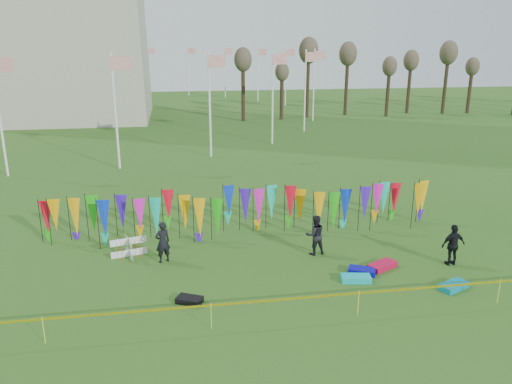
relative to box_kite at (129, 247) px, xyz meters
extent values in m
plane|color=#285818|center=(4.89, -5.08, -0.43)|extent=(160.00, 160.00, 0.00)
cylinder|color=white|center=(18.89, 42.92, 3.57)|extent=(0.16, 0.16, 8.00)
plane|color=red|center=(19.49, 42.92, 6.87)|extent=(1.40, 0.00, 1.40)
cylinder|color=white|center=(17.94, 50.16, 3.57)|extent=(0.16, 0.16, 8.00)
plane|color=red|center=(18.54, 50.16, 6.87)|extent=(1.40, 0.00, 1.40)
cylinder|color=white|center=(15.14, 56.92, 3.57)|extent=(0.16, 0.16, 8.00)
plane|color=red|center=(15.74, 56.92, 6.87)|extent=(1.40, 0.00, 1.40)
cylinder|color=white|center=(10.69, 62.72, 3.57)|extent=(0.16, 0.16, 8.00)
plane|color=red|center=(11.29, 62.72, 6.87)|extent=(1.40, 0.00, 1.40)
cylinder|color=white|center=(4.89, 67.17, 3.57)|extent=(0.16, 0.16, 8.00)
plane|color=red|center=(5.49, 67.17, 6.87)|extent=(1.40, 0.00, 1.40)
cylinder|color=white|center=(-1.86, 69.96, 3.57)|extent=(0.16, 0.16, 8.00)
plane|color=red|center=(-1.26, 69.96, 6.87)|extent=(1.40, 0.00, 1.40)
cylinder|color=white|center=(-9.11, 70.92, 3.57)|extent=(0.16, 0.16, 8.00)
plane|color=red|center=(-8.51, 70.92, 6.87)|extent=(1.40, 0.00, 1.40)
cylinder|color=white|center=(-16.35, 69.96, 3.57)|extent=(0.16, 0.16, 8.00)
plane|color=red|center=(-15.75, 69.96, 6.87)|extent=(1.40, 0.00, 1.40)
cylinder|color=white|center=(-23.11, 67.17, 3.57)|extent=(0.16, 0.16, 8.00)
plane|color=red|center=(-22.51, 67.17, 6.87)|extent=(1.40, 0.00, 1.40)
plane|color=red|center=(-8.51, 14.92, 6.87)|extent=(1.40, 0.00, 1.40)
cylinder|color=white|center=(-1.86, 15.87, 3.57)|extent=(0.16, 0.16, 8.00)
plane|color=red|center=(-1.26, 15.87, 6.87)|extent=(1.40, 0.00, 1.40)
cylinder|color=white|center=(4.89, 18.67, 3.57)|extent=(0.16, 0.16, 8.00)
plane|color=red|center=(5.49, 18.67, 6.87)|extent=(1.40, 0.00, 1.40)
cylinder|color=white|center=(10.69, 23.12, 3.57)|extent=(0.16, 0.16, 8.00)
plane|color=red|center=(11.29, 23.12, 6.87)|extent=(1.40, 0.00, 1.40)
cylinder|color=white|center=(15.14, 28.92, 3.57)|extent=(0.16, 0.16, 8.00)
plane|color=red|center=(15.74, 28.92, 6.87)|extent=(1.40, 0.00, 1.40)
cylinder|color=white|center=(17.94, 35.67, 3.57)|extent=(0.16, 0.16, 8.00)
plane|color=red|center=(18.54, 35.67, 6.87)|extent=(1.40, 0.00, 1.40)
cylinder|color=black|center=(-4.11, 1.68, 0.64)|extent=(0.03, 0.03, 2.13)
cone|color=red|center=(-3.83, 1.68, 0.83)|extent=(0.64, 0.64, 1.60)
cylinder|color=black|center=(-3.41, 1.68, 0.64)|extent=(0.03, 0.03, 2.13)
cone|color=#EB9B07|center=(-3.13, 1.68, 0.83)|extent=(0.64, 0.64, 1.60)
cylinder|color=black|center=(-2.72, 1.68, 0.64)|extent=(0.03, 0.03, 2.13)
cone|color=#FFAA0D|center=(-2.44, 1.68, 0.83)|extent=(0.64, 0.64, 1.60)
cylinder|color=black|center=(-2.03, 1.68, 0.64)|extent=(0.03, 0.03, 2.13)
cone|color=#1DB815|center=(-1.75, 1.68, 0.83)|extent=(0.64, 0.64, 1.60)
cylinder|color=black|center=(-1.34, 1.68, 0.64)|extent=(0.03, 0.03, 2.13)
cone|color=#0C32CF|center=(-1.06, 1.68, 0.83)|extent=(0.64, 0.64, 1.60)
cylinder|color=black|center=(-0.64, 1.68, 0.64)|extent=(0.03, 0.03, 2.13)
cone|color=#3F16C3|center=(-0.36, 1.68, 0.83)|extent=(0.64, 0.64, 1.60)
cylinder|color=black|center=(0.05, 1.68, 0.64)|extent=(0.03, 0.03, 2.13)
cone|color=#E819B6|center=(0.33, 1.68, 0.83)|extent=(0.64, 0.64, 1.60)
cylinder|color=black|center=(0.74, 1.68, 0.64)|extent=(0.03, 0.03, 2.13)
cone|color=#0DCBA6|center=(1.02, 1.68, 0.83)|extent=(0.64, 0.64, 1.60)
cylinder|color=black|center=(1.43, 1.68, 0.64)|extent=(0.03, 0.03, 2.13)
cone|color=red|center=(1.71, 1.68, 0.83)|extent=(0.64, 0.64, 1.60)
cylinder|color=black|center=(2.12, 1.68, 0.64)|extent=(0.03, 0.03, 2.13)
cone|color=#EB9B07|center=(2.40, 1.68, 0.83)|extent=(0.64, 0.64, 1.60)
cylinder|color=black|center=(2.82, 1.68, 0.64)|extent=(0.03, 0.03, 2.13)
cone|color=#FFAA0D|center=(3.10, 1.68, 0.83)|extent=(0.64, 0.64, 1.60)
cylinder|color=black|center=(3.51, 1.68, 0.64)|extent=(0.03, 0.03, 2.13)
cone|color=#1DB815|center=(3.79, 1.68, 0.83)|extent=(0.64, 0.64, 1.60)
cylinder|color=black|center=(4.20, 1.68, 0.64)|extent=(0.03, 0.03, 2.13)
cone|color=#0C32CF|center=(4.48, 1.68, 0.83)|extent=(0.64, 0.64, 1.60)
cylinder|color=black|center=(4.89, 1.68, 0.64)|extent=(0.03, 0.03, 2.13)
cone|color=#3F16C3|center=(5.17, 1.68, 0.83)|extent=(0.64, 0.64, 1.60)
cylinder|color=black|center=(5.59, 1.68, 0.64)|extent=(0.03, 0.03, 2.13)
cone|color=#E819B6|center=(5.87, 1.68, 0.83)|extent=(0.64, 0.64, 1.60)
cylinder|color=black|center=(6.28, 1.68, 0.64)|extent=(0.03, 0.03, 2.13)
cone|color=#0DCBA6|center=(6.56, 1.68, 0.83)|extent=(0.64, 0.64, 1.60)
cylinder|color=black|center=(6.97, 1.68, 0.64)|extent=(0.03, 0.03, 2.13)
cone|color=red|center=(7.25, 1.68, 0.83)|extent=(0.64, 0.64, 1.60)
cylinder|color=black|center=(7.66, 1.68, 0.64)|extent=(0.03, 0.03, 2.13)
cone|color=#EB9B07|center=(7.94, 1.68, 0.83)|extent=(0.64, 0.64, 1.60)
cylinder|color=black|center=(8.36, 1.68, 0.64)|extent=(0.03, 0.03, 2.13)
cone|color=#FFAA0D|center=(8.64, 1.68, 0.83)|extent=(0.64, 0.64, 1.60)
cylinder|color=black|center=(9.05, 1.68, 0.64)|extent=(0.03, 0.03, 2.13)
cone|color=#1DB815|center=(9.33, 1.68, 0.83)|extent=(0.64, 0.64, 1.60)
cylinder|color=black|center=(9.74, 1.68, 0.64)|extent=(0.03, 0.03, 2.13)
cone|color=#0C32CF|center=(10.02, 1.68, 0.83)|extent=(0.64, 0.64, 1.60)
cylinder|color=black|center=(10.43, 1.68, 0.64)|extent=(0.03, 0.03, 2.13)
cone|color=#3F16C3|center=(10.71, 1.68, 0.83)|extent=(0.64, 0.64, 1.60)
cylinder|color=black|center=(11.12, 1.68, 0.64)|extent=(0.03, 0.03, 2.13)
cone|color=#E819B6|center=(11.40, 1.68, 0.83)|extent=(0.64, 0.64, 1.60)
cylinder|color=black|center=(11.82, 1.68, 0.64)|extent=(0.03, 0.03, 2.13)
cone|color=#0DCBA6|center=(12.10, 1.68, 0.83)|extent=(0.64, 0.64, 1.60)
cylinder|color=black|center=(12.51, 1.68, 0.64)|extent=(0.03, 0.03, 2.13)
cone|color=red|center=(12.79, 1.68, 0.83)|extent=(0.64, 0.64, 1.60)
cylinder|color=black|center=(13.20, 1.68, 0.64)|extent=(0.03, 0.03, 2.13)
cone|color=#EB9B07|center=(13.48, 1.68, 0.83)|extent=(0.64, 0.64, 1.60)
cylinder|color=black|center=(13.89, 1.68, 0.64)|extent=(0.03, 0.03, 2.13)
cone|color=#FFAA0D|center=(14.17, 1.68, 0.83)|extent=(0.64, 0.64, 1.60)
cube|color=#EAE404|center=(4.89, -6.09, 0.39)|extent=(26.00, 0.01, 0.08)
cylinder|color=#EDFD38|center=(-2.11, -6.09, 0.02)|extent=(0.02, 0.02, 0.90)
cylinder|color=#EDFD38|center=(2.89, -6.09, 0.02)|extent=(0.02, 0.02, 0.90)
cylinder|color=#EDFD38|center=(7.89, -6.09, 0.02)|extent=(0.02, 0.02, 0.90)
cylinder|color=#EDFD38|center=(12.89, -6.09, 0.02)|extent=(0.02, 0.02, 0.90)
cylinder|color=#36291B|center=(10.89, 38.92, 2.77)|extent=(0.44, 0.44, 6.40)
ellipsoid|color=brown|center=(10.89, 38.92, 6.13)|extent=(1.92, 1.92, 2.56)
cylinder|color=#36291B|center=(14.89, 38.92, 2.77)|extent=(0.44, 0.44, 6.40)
ellipsoid|color=brown|center=(14.89, 38.92, 6.13)|extent=(1.92, 1.92, 2.56)
cylinder|color=#36291B|center=(18.89, 38.92, 2.77)|extent=(0.44, 0.44, 6.40)
ellipsoid|color=brown|center=(18.89, 38.92, 6.13)|extent=(1.92, 1.92, 2.56)
cylinder|color=#36291B|center=(22.89, 38.92, 2.77)|extent=(0.44, 0.44, 6.40)
ellipsoid|color=brown|center=(22.89, 38.92, 6.13)|extent=(1.92, 1.92, 2.56)
cylinder|color=#36291B|center=(26.89, 38.92, 2.77)|extent=(0.44, 0.44, 6.40)
ellipsoid|color=brown|center=(26.89, 38.92, 6.13)|extent=(1.92, 1.92, 2.56)
cylinder|color=#36291B|center=(30.89, 38.92, 2.77)|extent=(0.44, 0.44, 6.40)
ellipsoid|color=brown|center=(30.89, 38.92, 6.13)|extent=(1.92, 1.92, 2.56)
cylinder|color=#36291B|center=(34.89, 38.92, 2.77)|extent=(0.44, 0.44, 6.40)
ellipsoid|color=brown|center=(34.89, 38.92, 6.13)|extent=(1.92, 1.92, 2.56)
cylinder|color=#36291B|center=(38.89, 38.92, 2.77)|extent=(0.44, 0.44, 6.40)
ellipsoid|color=brown|center=(38.89, 38.92, 6.13)|extent=(1.92, 1.92, 2.56)
cylinder|color=#36291B|center=(42.89, 38.92, 2.77)|extent=(0.44, 0.44, 6.40)
ellipsoid|color=brown|center=(42.89, 38.92, 6.13)|extent=(1.92, 1.92, 2.56)
cylinder|color=red|center=(-0.37, -0.37, 0.00)|extent=(0.02, 0.02, 0.85)
cylinder|color=red|center=(0.37, -0.37, 0.00)|extent=(0.02, 0.02, 0.85)
cylinder|color=red|center=(-0.37, 0.37, 0.00)|extent=(0.02, 0.02, 0.85)
cylinder|color=red|center=(0.37, 0.37, 0.00)|extent=(0.02, 0.02, 0.85)
imported|color=black|center=(1.42, -0.76, 0.44)|extent=(0.76, 0.68, 1.73)
imported|color=black|center=(7.75, -1.00, 0.44)|extent=(0.88, 0.59, 1.73)
imported|color=black|center=(12.92, -2.95, 0.43)|extent=(1.04, 0.63, 1.71)
cube|color=#0EC7D2|center=(8.60, -3.72, -0.32)|extent=(1.18, 0.74, 0.22)
cube|color=#0C0AAE|center=(9.06, -3.14, -0.32)|extent=(1.16, 0.95, 0.21)
cube|color=red|center=(10.03, -2.81, -0.31)|extent=(1.35, 1.07, 0.23)
cube|color=black|center=(2.34, -4.32, -0.33)|extent=(1.00, 0.84, 0.20)
cube|color=#0B8A9F|center=(11.91, -4.88, -0.32)|extent=(1.27, 0.97, 0.22)
camera|label=1|loc=(2.09, -19.92, 8.20)|focal=35.00mm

